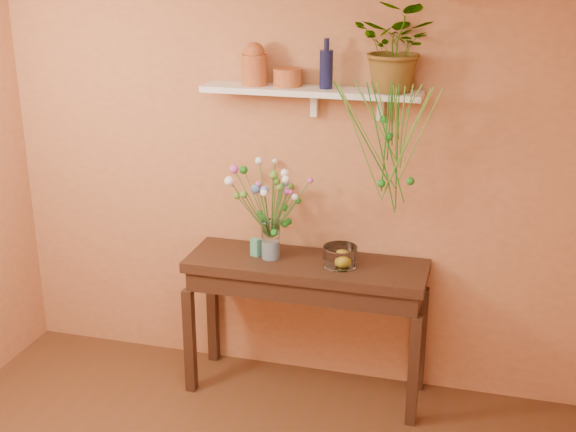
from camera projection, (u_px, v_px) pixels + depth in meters
name	position (u px, v px, depth m)	size (l,w,h in m)	color
room	(182.00, 320.00, 2.93)	(4.04, 4.04, 2.70)	#502C19
sideboard	(306.00, 281.00, 4.69)	(1.48, 0.47, 0.90)	#3D2518
wall_shelf	(313.00, 92.00, 4.43)	(1.30, 0.24, 0.19)	white
terracotta_jug	(254.00, 65.00, 4.47)	(0.19, 0.19, 0.25)	#B06436
terracotta_pot	(288.00, 77.00, 4.47)	(0.17, 0.17, 0.10)	#B06436
blue_bottle	(326.00, 68.00, 4.37)	(0.09, 0.09, 0.29)	#101438
spider_plant	(398.00, 47.00, 4.22)	(0.45, 0.39, 0.50)	#1B6E1B
plant_fronds	(390.00, 143.00, 4.24)	(0.61, 0.28, 0.78)	#1B6E1B
glass_vase	(271.00, 242.00, 4.66)	(0.12, 0.12, 0.24)	white
bouquet	(268.00, 192.00, 4.56)	(0.49, 0.46, 0.48)	#386B28
glass_bowl	(340.00, 257.00, 4.56)	(0.21, 0.21, 0.12)	white
lemon	(342.00, 261.00, 4.55)	(0.07, 0.07, 0.07)	yellow
carton	(256.00, 247.00, 4.71)	(0.06, 0.04, 0.11)	teal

